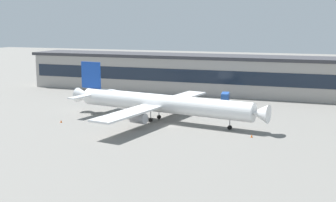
{
  "coord_description": "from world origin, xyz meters",
  "views": [
    {
      "loc": [
        38.8,
        -108.22,
        26.64
      ],
      "look_at": [
        -3.89,
        7.77,
        5.0
      ],
      "focal_mm": 47.88,
      "sensor_mm": 36.0,
      "label": 1
    }
  ],
  "objects_px": {
    "traffic_cone_0": "(61,121)",
    "traffic_cone_1": "(252,136)",
    "pushback_tractor": "(165,97)",
    "stair_truck": "(225,98)",
    "airliner": "(160,103)"
  },
  "relations": [
    {
      "from": "stair_truck",
      "to": "pushback_tractor",
      "type": "bearing_deg",
      "value": -177.24
    },
    {
      "from": "airliner",
      "to": "traffic_cone_0",
      "type": "height_order",
      "value": "airliner"
    },
    {
      "from": "traffic_cone_0",
      "to": "traffic_cone_1",
      "type": "bearing_deg",
      "value": 2.08
    },
    {
      "from": "airliner",
      "to": "traffic_cone_1",
      "type": "height_order",
      "value": "airliner"
    },
    {
      "from": "pushback_tractor",
      "to": "traffic_cone_1",
      "type": "relative_size",
      "value": 7.66
    },
    {
      "from": "pushback_tractor",
      "to": "traffic_cone_1",
      "type": "bearing_deg",
      "value": -47.85
    },
    {
      "from": "pushback_tractor",
      "to": "traffic_cone_1",
      "type": "distance_m",
      "value": 55.23
    },
    {
      "from": "traffic_cone_0",
      "to": "traffic_cone_1",
      "type": "distance_m",
      "value": 51.23
    },
    {
      "from": "traffic_cone_0",
      "to": "stair_truck",
      "type": "bearing_deg",
      "value": 51.3
    },
    {
      "from": "airliner",
      "to": "traffic_cone_1",
      "type": "xyz_separation_m",
      "value": [
        26.76,
        -9.23,
        -4.61
      ]
    },
    {
      "from": "airliner",
      "to": "traffic_cone_0",
      "type": "distance_m",
      "value": 27.23
    },
    {
      "from": "pushback_tractor",
      "to": "traffic_cone_0",
      "type": "relative_size",
      "value": 7.66
    },
    {
      "from": "stair_truck",
      "to": "traffic_cone_1",
      "type": "height_order",
      "value": "stair_truck"
    },
    {
      "from": "stair_truck",
      "to": "traffic_cone_1",
      "type": "xyz_separation_m",
      "value": [
        16.09,
        -41.95,
        -1.63
      ]
    },
    {
      "from": "traffic_cone_1",
      "to": "airliner",
      "type": "bearing_deg",
      "value": 160.98
    }
  ]
}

